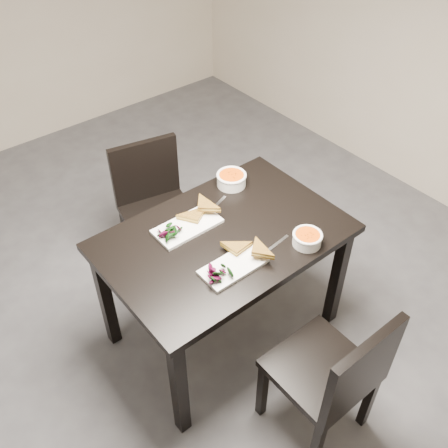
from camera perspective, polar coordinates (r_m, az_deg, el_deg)
name	(u,v)px	position (r m, az deg, el deg)	size (l,w,h in m)	color
ground	(139,348)	(3.00, -9.59, -13.69)	(5.00, 5.00, 0.00)	#47474C
room_shell	(77,24)	(1.85, -16.31, 20.88)	(5.02, 5.02, 2.81)	beige
table	(224,249)	(2.56, 0.00, -2.83)	(1.20, 0.80, 0.75)	black
chair_near	(336,374)	(2.35, 12.51, -16.27)	(0.42, 0.42, 0.85)	black
chair_far	(154,202)	(3.14, -7.91, 2.51)	(0.50, 0.50, 0.85)	black
plate_near	(233,266)	(2.32, 1.06, -4.81)	(0.31, 0.16, 0.02)	white
sandwich_near	(242,253)	(2.34, 2.06, -3.32)	(0.16, 0.12, 0.05)	olive
salad_near	(216,272)	(2.26, -0.89, -5.46)	(0.10, 0.09, 0.04)	black
soup_bowl_near	(307,238)	(2.45, 9.41, -1.58)	(0.15, 0.15, 0.07)	white
cutlery_near	(276,245)	(2.45, 5.90, -2.32)	(0.18, 0.02, 0.00)	silver
plate_far	(187,226)	(2.53, -4.18, -0.26)	(0.34, 0.17, 0.02)	white
sandwich_far	(199,217)	(2.52, -2.82, 0.79)	(0.17, 0.13, 0.06)	olive
salad_far	(170,230)	(2.47, -6.09, -0.69)	(0.11, 0.10, 0.05)	black
soup_bowl_far	(231,179)	(2.78, 0.85, 5.15)	(0.17, 0.17, 0.07)	white
cutlery_far	(216,205)	(2.66, -0.88, 2.12)	(0.18, 0.02, 0.00)	silver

